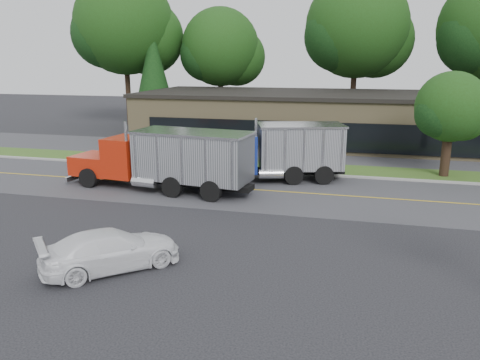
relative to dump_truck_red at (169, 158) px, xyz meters
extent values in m
plane|color=#37373C|center=(5.35, -7.80, -1.82)|extent=(140.00, 140.00, 0.00)
cube|color=#505055|center=(5.35, 1.20, -1.82)|extent=(60.00, 8.00, 0.02)
cube|color=gold|center=(5.35, 1.20, -1.82)|extent=(60.00, 0.12, 0.01)
cube|color=#9E9E99|center=(5.35, 5.40, -1.82)|extent=(60.00, 0.30, 0.12)
cube|color=#365A1E|center=(5.35, 7.20, -1.82)|extent=(60.00, 3.40, 0.03)
cube|color=#505055|center=(5.35, 12.20, -1.82)|extent=(60.00, 7.00, 0.02)
cube|color=#9D8A60|center=(7.35, 18.20, 0.18)|extent=(32.00, 12.00, 4.00)
cylinder|color=#382619|center=(-14.65, 24.20, 1.06)|extent=(0.56, 0.56, 5.75)
sphere|color=#1C3F11|center=(-14.65, 24.20, 8.86)|extent=(10.51, 10.51, 10.51)
sphere|color=#1C3F11|center=(-12.68, 25.51, 7.55)|extent=(7.88, 7.88, 7.88)
sphere|color=black|center=(-16.30, 23.21, 7.87)|extent=(7.23, 7.23, 7.23)
cylinder|color=#382619|center=(-4.65, 26.20, 0.43)|extent=(0.56, 0.56, 4.49)
sphere|color=#1C3F11|center=(-4.65, 26.20, 6.53)|extent=(8.22, 8.22, 8.22)
sphere|color=#1C3F11|center=(-3.11, 27.22, 5.50)|extent=(6.16, 6.16, 6.16)
sphere|color=black|center=(-5.94, 25.43, 5.76)|extent=(5.65, 5.65, 5.65)
cylinder|color=#382619|center=(9.35, 26.20, 0.94)|extent=(0.56, 0.56, 5.51)
sphere|color=#1C3F11|center=(9.35, 26.20, 8.42)|extent=(10.08, 10.08, 10.08)
sphere|color=#1C3F11|center=(11.24, 27.46, 7.16)|extent=(7.56, 7.56, 7.56)
sphere|color=black|center=(7.77, 25.25, 7.48)|extent=(6.93, 6.93, 6.93)
sphere|color=black|center=(19.83, 24.29, 7.12)|extent=(6.66, 6.66, 6.66)
cylinder|color=#382619|center=(-10.65, 22.20, -1.32)|extent=(0.44, 0.44, 1.00)
cone|color=black|center=(-10.65, 22.20, 3.89)|extent=(4.57, 4.57, 9.34)
cylinder|color=#382619|center=(15.35, 7.20, -0.66)|extent=(0.56, 0.56, 2.32)
sphere|color=#1C3F11|center=(15.35, 7.20, 2.49)|extent=(4.24, 4.24, 4.24)
sphere|color=#1C3F11|center=(16.14, 7.73, 1.96)|extent=(3.18, 3.18, 3.18)
sphere|color=black|center=(14.68, 6.80, 2.09)|extent=(2.91, 2.91, 2.91)
cube|color=black|center=(-0.31, 0.04, -1.25)|extent=(10.32, 2.26, 0.28)
cube|color=red|center=(-4.75, 0.59, -0.70)|extent=(2.72, 2.58, 1.10)
cube|color=red|center=(-2.75, 0.34, -0.10)|extent=(2.07, 2.60, 2.20)
cube|color=black|center=(-3.53, 0.44, 0.30)|extent=(0.32, 2.09, 0.90)
cube|color=silver|center=(1.46, -0.18, 0.20)|extent=(6.40, 3.24, 2.50)
cube|color=silver|center=(1.46, -0.18, 1.50)|extent=(6.57, 3.40, 0.12)
cylinder|color=black|center=(-4.38, 1.70, -1.25)|extent=(1.13, 0.48, 1.10)
cylinder|color=black|center=(-4.67, -0.58, -1.25)|extent=(1.13, 0.48, 1.10)
cylinder|color=black|center=(2.05, 0.91, -1.25)|extent=(1.13, 0.48, 1.10)
cylinder|color=black|center=(1.76, -1.38, -1.25)|extent=(1.13, 0.48, 1.10)
cube|color=black|center=(5.35, 3.70, -1.25)|extent=(8.05, 3.24, 0.28)
cube|color=navy|center=(1.98, 2.71, -0.70)|extent=(2.50, 2.75, 1.10)
cube|color=navy|center=(3.50, 3.15, -0.10)|extent=(2.03, 2.70, 2.20)
cube|color=black|center=(2.90, 2.98, 0.30)|extent=(0.65, 2.03, 0.90)
cube|color=silver|center=(6.71, 4.09, 0.20)|extent=(5.35, 3.76, 2.50)
cube|color=silver|center=(6.71, 4.09, 1.50)|extent=(5.54, 3.95, 0.12)
cylinder|color=black|center=(1.82, 3.86, -1.25)|extent=(1.15, 0.64, 1.10)
cylinder|color=black|center=(2.47, 1.65, -1.25)|extent=(1.15, 0.64, 1.10)
cylinder|color=black|center=(6.72, 5.29, -1.25)|extent=(1.15, 0.64, 1.10)
cylinder|color=black|center=(7.37, 3.09, -1.25)|extent=(1.15, 0.64, 1.10)
imported|color=white|center=(1.88, -9.87, -1.13)|extent=(4.78, 4.67, 1.38)
camera|label=1|loc=(9.84, -23.37, 5.25)|focal=35.00mm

